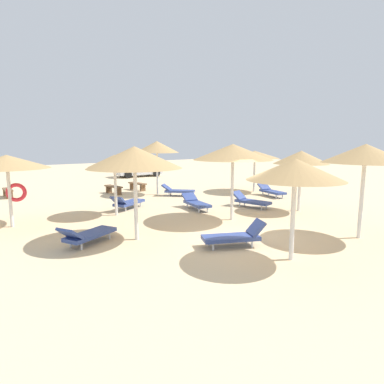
# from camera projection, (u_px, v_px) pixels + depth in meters

# --- Properties ---
(ground_plane) EXTENTS (80.00, 80.00, 0.00)m
(ground_plane) POSITION_uv_depth(u_px,v_px,m) (249.00, 241.00, 10.13)
(ground_plane) COLOR beige
(parasol_0) EXTENTS (2.63, 2.63, 3.06)m
(parasol_0) POSITION_uv_depth(u_px,v_px,m) (365.00, 154.00, 10.04)
(parasol_0) COLOR silver
(parasol_0) RESTS_ON ground
(parasol_1) EXTENTS (2.45, 2.45, 2.73)m
(parasol_1) POSITION_uv_depth(u_px,v_px,m) (301.00, 158.00, 14.21)
(parasol_1) COLOR silver
(parasol_1) RESTS_ON ground
(parasol_2) EXTENTS (2.50, 2.50, 2.69)m
(parasol_2) POSITION_uv_depth(u_px,v_px,m) (295.00, 170.00, 8.15)
(parasol_2) COLOR silver
(parasol_2) RESTS_ON ground
(parasol_3) EXTENTS (2.98, 2.98, 2.98)m
(parasol_3) POSITION_uv_depth(u_px,v_px,m) (135.00, 157.00, 9.88)
(parasol_3) COLOR silver
(parasol_3) RESTS_ON ground
(parasol_4) EXTENTS (2.60, 2.60, 3.17)m
(parasol_4) POSITION_uv_depth(u_px,v_px,m) (157.00, 147.00, 18.66)
(parasol_4) COLOR silver
(parasol_4) RESTS_ON ground
(parasol_5) EXTENTS (3.03, 3.03, 2.57)m
(parasol_5) POSITION_uv_depth(u_px,v_px,m) (255.00, 155.00, 19.85)
(parasol_5) COLOR silver
(parasol_5) RESTS_ON ground
(parasol_6) EXTENTS (2.21, 2.21, 2.58)m
(parasol_6) POSITION_uv_depth(u_px,v_px,m) (114.00, 161.00, 13.36)
(parasol_6) COLOR silver
(parasol_6) RESTS_ON ground
(parasol_7) EXTENTS (3.14, 3.14, 3.04)m
(parasol_7) POSITION_uv_depth(u_px,v_px,m) (233.00, 152.00, 12.50)
(parasol_7) COLOR silver
(parasol_7) RESTS_ON ground
(parasol_8) EXTENTS (2.95, 2.95, 2.66)m
(parasol_8) POSITION_uv_depth(u_px,v_px,m) (7.00, 162.00, 11.45)
(parasol_8) COLOR silver
(parasol_8) RESTS_ON ground
(lounger_1) EXTENTS (1.00, 1.98, 0.71)m
(lounger_1) POSITION_uv_depth(u_px,v_px,m) (250.00, 201.00, 15.32)
(lounger_1) COLOR #33478C
(lounger_1) RESTS_ON ground
(lounger_2) EXTENTS (1.96, 1.37, 0.78)m
(lounger_2) POSITION_uv_depth(u_px,v_px,m) (235.00, 236.00, 9.55)
(lounger_2) COLOR #33478C
(lounger_2) RESTS_ON ground
(lounger_3) EXTENTS (1.98, 1.41, 0.71)m
(lounger_3) POSITION_uv_depth(u_px,v_px,m) (87.00, 234.00, 9.74)
(lounger_3) COLOR #33478C
(lounger_3) RESTS_ON ground
(lounger_4) EXTENTS (1.79, 1.81, 0.68)m
(lounger_4) POSITION_uv_depth(u_px,v_px,m) (177.00, 191.00, 18.56)
(lounger_4) COLOR #33478C
(lounger_4) RESTS_ON ground
(lounger_5) EXTENTS (1.03, 2.00, 0.67)m
(lounger_5) POSITION_uv_depth(u_px,v_px,m) (271.00, 191.00, 18.42)
(lounger_5) COLOR #33478C
(lounger_5) RESTS_ON ground
(lounger_6) EXTENTS (1.97, 1.46, 0.72)m
(lounger_6) POSITION_uv_depth(u_px,v_px,m) (128.00, 202.00, 14.90)
(lounger_6) COLOR #33478C
(lounger_6) RESTS_ON ground
(lounger_7) EXTENTS (0.98, 1.99, 0.66)m
(lounger_7) POSITION_uv_depth(u_px,v_px,m) (196.00, 203.00, 14.88)
(lounger_7) COLOR #33478C
(lounger_7) RESTS_ON ground
(bench_0) EXTENTS (0.42, 1.50, 0.49)m
(bench_0) POSITION_uv_depth(u_px,v_px,m) (8.00, 191.00, 18.03)
(bench_0) COLOR brown
(bench_0) RESTS_ON ground
(bench_1) EXTENTS (0.64, 1.54, 0.49)m
(bench_1) POSITION_uv_depth(u_px,v_px,m) (137.00, 185.00, 20.71)
(bench_1) COLOR brown
(bench_1) RESTS_ON ground
(bench_2) EXTENTS (0.59, 1.54, 0.49)m
(bench_2) POSITION_uv_depth(u_px,v_px,m) (113.00, 188.00, 19.28)
(bench_2) COLOR brown
(bench_2) RESTS_ON ground
(parked_car) EXTENTS (4.14, 2.28, 1.72)m
(parked_car) POSITION_uv_depth(u_px,v_px,m) (138.00, 168.00, 28.87)
(parked_car) COLOR silver
(parked_car) RESTS_ON ground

